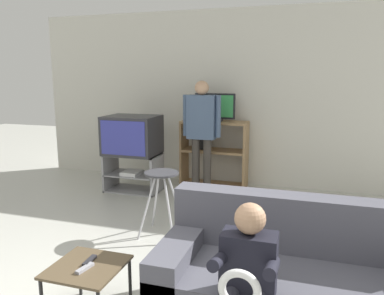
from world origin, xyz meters
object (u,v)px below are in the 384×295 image
couch (291,289)px  person_standing_adult (202,127)px  television_main (132,135)px  media_shelf (214,153)px  television_flat (215,108)px  remote_control_white (85,268)px  person_seated_child (246,279)px  tv_stand (133,173)px  folding_stool (162,184)px  snack_table (87,271)px  remote_control_black (90,260)px

couch → person_standing_adult: person_standing_adult is taller
television_main → media_shelf: (1.05, 0.59, -0.31)m
television_flat → remote_control_white: bearing=-90.7°
couch → person_seated_child: 0.60m
tv_stand → folding_stool: (0.97, -1.30, 0.28)m
folding_stool → tv_stand: bearing=126.7°
tv_stand → remote_control_white: size_ratio=5.37×
snack_table → person_standing_adult: (-0.02, 2.87, 0.62)m
tv_stand → couch: couch is taller
remote_control_white → television_flat: bearing=100.0°
remote_control_black → television_flat: bearing=84.6°
media_shelf → television_flat: (0.01, -0.01, 0.67)m
media_shelf → couch: size_ratio=0.58×
tv_stand → television_main: size_ratio=1.05×
media_shelf → snack_table: (-0.05, -3.31, -0.16)m
remote_control_white → person_seated_child: bearing=2.9°
television_flat → television_main: bearing=-151.4°
tv_stand → television_flat: bearing=28.6°
snack_table → couch: 1.35m
television_main → remote_control_black: bearing=-69.8°
couch → folding_stool: bearing=139.7°
couch → person_standing_adult: size_ratio=1.08×
remote_control_white → person_seated_child: (1.09, -0.15, 0.19)m
person_standing_adult → person_seated_child: size_ratio=1.62×
television_flat → remote_control_white: television_flat is taller
snack_table → couch: bearing=11.6°
television_flat → remote_control_black: (-0.07, -3.24, -0.78)m
remote_control_white → person_seated_child: person_seated_child is taller
tv_stand → television_flat: 1.51m
television_flat → folding_stool: size_ratio=0.88×
television_flat → couch: television_flat is taller
television_flat → snack_table: bearing=-91.1°
folding_stool → snack_table: 1.43m
television_flat → media_shelf: bearing=125.5°
tv_stand → remote_control_white: (1.01, -2.77, 0.12)m
snack_table → person_standing_adult: size_ratio=0.30×
television_main → snack_table: television_main is taller
media_shelf → remote_control_black: size_ratio=6.83×
tv_stand → person_seated_child: 3.61m
television_main → couch: bearing=-46.6°
tv_stand → person_standing_adult: bearing=8.5°
media_shelf → person_seated_child: (1.05, -3.51, 0.08)m
tv_stand → television_flat: television_flat is taller
remote_control_black → remote_control_white: bearing=-78.9°
television_main → folding_stool: size_ratio=1.08×
person_seated_child → snack_table: bearing=169.7°
folding_stool → remote_control_white: 1.48m
snack_table → person_seated_child: (1.10, -0.20, 0.25)m
folding_stool → remote_control_black: size_ratio=4.71×
snack_table → person_standing_adult: person_standing_adult is taller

